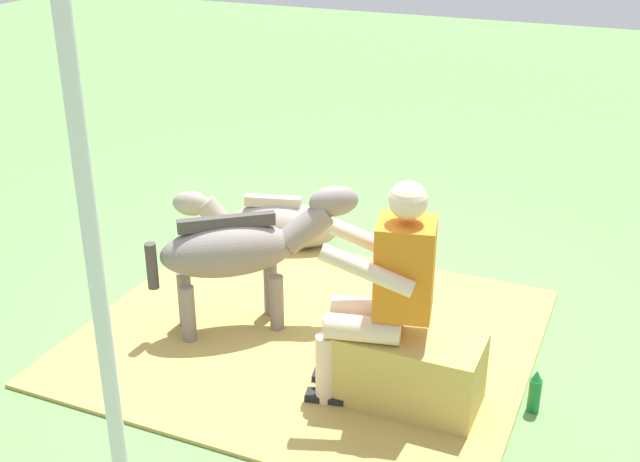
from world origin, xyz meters
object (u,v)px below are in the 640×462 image
Objects in this scene: pony_standing at (242,249)px; soda_bottle at (535,391)px; hay_bale at (409,370)px; tent_pole_left at (104,340)px; person_seated at (383,286)px; pony_lying at (271,224)px.

pony_standing is 4.39× the size of soda_bottle.
pony_standing reaches higher than hay_bale.
hay_bale is 2.08m from tent_pole_left.
person_seated is 1.81m from tent_pole_left.
pony_lying is at bearing -47.09° from person_seated.
hay_bale is at bearing 163.39° from pony_standing.
soda_bottle is 0.11× the size of tent_pole_left.
hay_bale is 0.60× the size of person_seated.
person_seated is 0.97× the size of pony_lying.
pony_standing is 0.46× the size of tent_pole_left.
hay_bale is 0.69× the size of pony_standing.
pony_standing is 1.30m from pony_lying.
pony_lying is 5.22× the size of soda_bottle.
soda_bottle is at bearing -164.24° from person_seated.
pony_standing is at bearing -20.06° from person_seated.
pony_standing is at bearing -4.77° from soda_bottle.
pony_standing is (1.22, -0.36, 0.35)m from hay_bale.
pony_lying reaches higher than soda_bottle.
person_seated is at bearing 8.45° from hay_bale.
pony_lying is 3.56m from tent_pole_left.
tent_pole_left is at bearing 107.22° from pony_lying.
tent_pole_left is at bearing 74.95° from person_seated.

